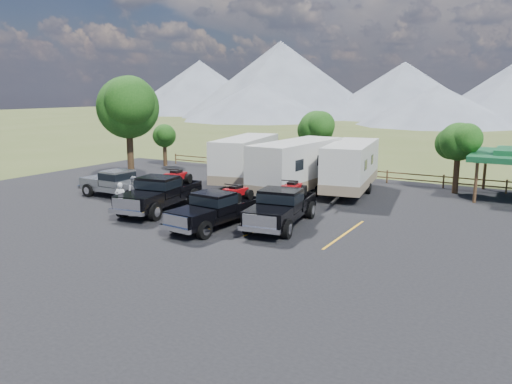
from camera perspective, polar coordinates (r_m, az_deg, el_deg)
The scene contains 18 objects.
ground at distance 23.72m, azimuth -7.14°, elevation -5.20°, with size 320.00×320.00×0.00m, color #465624.
asphalt_lot at distance 26.07m, azimuth -3.17°, elevation -3.55°, with size 44.00×34.00×0.04m, color black.
stall_lines at distance 26.88m, azimuth -2.01°, elevation -3.03°, with size 12.12×5.50×0.01m.
tree_big_nw at distance 37.81m, azimuth -14.44°, elevation 9.34°, with size 5.54×5.18×7.84m.
tree_ne_a at distance 35.56m, azimuth 22.12°, elevation 5.33°, with size 3.11×2.92×4.76m.
tree_north at distance 40.42m, azimuth 6.87°, elevation 7.23°, with size 3.46×3.24×5.25m.
tree_nw_small at distance 46.21m, azimuth -10.44°, elevation 6.34°, with size 2.59×2.43×3.85m.
rail_fence at distance 38.91m, azimuth 11.92°, elevation 2.11°, with size 36.12×0.12×1.00m.
mountain_range at distance 125.88m, azimuth 20.56°, elevation 11.26°, with size 209.00×71.00×20.00m.
rig_left at distance 29.08m, azimuth -10.83°, elevation 0.03°, with size 3.08×6.85×2.21m.
rig_center at distance 25.15m, azimuth -4.49°, elevation -1.83°, with size 2.52×6.12×1.99m.
rig_right at distance 25.34m, azimuth 2.99°, elevation -1.56°, with size 2.96×6.59×2.13m.
trailer_left at distance 36.31m, azimuth -1.19°, elevation 3.67°, with size 4.04×9.94×3.44m.
trailer_center at distance 32.44m, azimuth 4.65°, elevation 2.81°, with size 3.15×10.29×3.56m.
trailer_right at distance 33.66m, azimuth 10.79°, elevation 2.80°, with size 3.74×9.81×3.39m.
pickup_silver at distance 33.12m, azimuth -15.36°, elevation 0.94°, with size 5.88×2.16×1.75m.
person_a at distance 28.54m, azimuth -15.21°, elevation -0.71°, with size 0.66×0.43×1.81m, color silver.
person_b at distance 29.92m, azimuth -13.65°, elevation -0.02°, with size 0.91×0.71×1.88m, color gray.
Camera 1 is at (13.80, -18.06, 6.77)m, focal length 35.00 mm.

